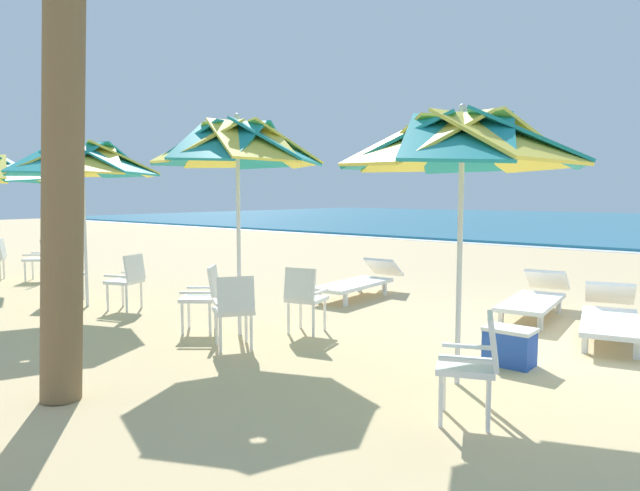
{
  "coord_description": "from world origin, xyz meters",
  "views": [
    {
      "loc": [
        1.72,
        -7.02,
        1.8
      ],
      "look_at": [
        -3.77,
        -0.32,
        1.0
      ],
      "focal_mm": 31.8,
      "sensor_mm": 36.0,
      "label": 1
    }
  ],
  "objects_px": {
    "plastic_chair_1": "(204,294)",
    "sun_lounger_1": "(610,316)",
    "palm_tree_0": "(62,37)",
    "plastic_chair_0": "(475,360)",
    "sun_lounger_2": "(535,298)",
    "plastic_chair_3": "(304,295)",
    "beach_umbrella_0": "(462,144)",
    "beach_umbrella_2": "(82,160)",
    "sun_lounger_3": "(360,281)",
    "cooler_box": "(509,346)",
    "beach_umbrella_1": "(237,146)",
    "plastic_chair_4": "(128,278)",
    "plastic_chair_2": "(234,307)",
    "plastic_chair_5": "(64,272)",
    "plastic_chair_6": "(40,256)"
  },
  "relations": [
    {
      "from": "plastic_chair_3",
      "to": "plastic_chair_4",
      "type": "xyz_separation_m",
      "value": [
        -3.1,
        -0.59,
        0.0
      ]
    },
    {
      "from": "plastic_chair_1",
      "to": "plastic_chair_5",
      "type": "height_order",
      "value": "same"
    },
    {
      "from": "plastic_chair_5",
      "to": "sun_lounger_3",
      "type": "height_order",
      "value": "plastic_chair_5"
    },
    {
      "from": "beach_umbrella_0",
      "to": "plastic_chair_3",
      "type": "bearing_deg",
      "value": 167.17
    },
    {
      "from": "beach_umbrella_0",
      "to": "beach_umbrella_2",
      "type": "bearing_deg",
      "value": -177.12
    },
    {
      "from": "palm_tree_0",
      "to": "cooler_box",
      "type": "xyz_separation_m",
      "value": [
        2.68,
        3.32,
        -2.92
      ]
    },
    {
      "from": "beach_umbrella_2",
      "to": "plastic_chair_0",
      "type": "bearing_deg",
      "value": -3.7
    },
    {
      "from": "plastic_chair_1",
      "to": "sun_lounger_3",
      "type": "bearing_deg",
      "value": 87.82
    },
    {
      "from": "plastic_chair_5",
      "to": "beach_umbrella_1",
      "type": "bearing_deg",
      "value": 4.87
    },
    {
      "from": "beach_umbrella_2",
      "to": "plastic_chair_5",
      "type": "relative_size",
      "value": 3.1
    },
    {
      "from": "sun_lounger_3",
      "to": "cooler_box",
      "type": "height_order",
      "value": "sun_lounger_3"
    },
    {
      "from": "palm_tree_0",
      "to": "plastic_chair_3",
      "type": "bearing_deg",
      "value": 87.21
    },
    {
      "from": "plastic_chair_2",
      "to": "sun_lounger_1",
      "type": "height_order",
      "value": "plastic_chair_2"
    },
    {
      "from": "beach_umbrella_1",
      "to": "sun_lounger_3",
      "type": "relative_size",
      "value": 1.28
    },
    {
      "from": "beach_umbrella_2",
      "to": "plastic_chair_4",
      "type": "bearing_deg",
      "value": 19.08
    },
    {
      "from": "cooler_box",
      "to": "plastic_chair_2",
      "type": "bearing_deg",
      "value": -152.2
    },
    {
      "from": "plastic_chair_1",
      "to": "plastic_chair_4",
      "type": "bearing_deg",
      "value": 175.62
    },
    {
      "from": "plastic_chair_1",
      "to": "sun_lounger_1",
      "type": "relative_size",
      "value": 0.39
    },
    {
      "from": "plastic_chair_3",
      "to": "sun_lounger_2",
      "type": "height_order",
      "value": "plastic_chair_3"
    },
    {
      "from": "plastic_chair_0",
      "to": "beach_umbrella_1",
      "type": "height_order",
      "value": "beach_umbrella_1"
    },
    {
      "from": "beach_umbrella_1",
      "to": "sun_lounger_1",
      "type": "xyz_separation_m",
      "value": [
        3.69,
        2.78,
        -2.1
      ]
    },
    {
      "from": "cooler_box",
      "to": "beach_umbrella_2",
      "type": "bearing_deg",
      "value": -169.31
    },
    {
      "from": "beach_umbrella_0",
      "to": "cooler_box",
      "type": "distance_m",
      "value": 2.24
    },
    {
      "from": "plastic_chair_1",
      "to": "plastic_chair_3",
      "type": "distance_m",
      "value": 1.31
    },
    {
      "from": "beach_umbrella_0",
      "to": "cooler_box",
      "type": "height_order",
      "value": "beach_umbrella_0"
    },
    {
      "from": "plastic_chair_0",
      "to": "sun_lounger_2",
      "type": "height_order",
      "value": "plastic_chair_0"
    },
    {
      "from": "beach_umbrella_0",
      "to": "plastic_chair_2",
      "type": "height_order",
      "value": "beach_umbrella_0"
    },
    {
      "from": "beach_umbrella_1",
      "to": "palm_tree_0",
      "type": "height_order",
      "value": "palm_tree_0"
    },
    {
      "from": "beach_umbrella_1",
      "to": "sun_lounger_2",
      "type": "height_order",
      "value": "beach_umbrella_1"
    },
    {
      "from": "beach_umbrella_2",
      "to": "plastic_chair_4",
      "type": "xyz_separation_m",
      "value": [
        0.76,
        0.26,
        -1.81
      ]
    },
    {
      "from": "plastic_chair_4",
      "to": "sun_lounger_2",
      "type": "distance_m",
      "value": 6.13
    },
    {
      "from": "beach_umbrella_1",
      "to": "sun_lounger_2",
      "type": "distance_m",
      "value": 4.78
    },
    {
      "from": "sun_lounger_1",
      "to": "sun_lounger_3",
      "type": "height_order",
      "value": "same"
    },
    {
      "from": "plastic_chair_5",
      "to": "palm_tree_0",
      "type": "bearing_deg",
      "value": -25.42
    },
    {
      "from": "plastic_chair_2",
      "to": "plastic_chair_5",
      "type": "relative_size",
      "value": 1.0
    },
    {
      "from": "plastic_chair_0",
      "to": "plastic_chair_5",
      "type": "bearing_deg",
      "value": 176.99
    },
    {
      "from": "plastic_chair_1",
      "to": "beach_umbrella_2",
      "type": "relative_size",
      "value": 0.32
    },
    {
      "from": "plastic_chair_3",
      "to": "palm_tree_0",
      "type": "distance_m",
      "value": 3.96
    },
    {
      "from": "sun_lounger_1",
      "to": "plastic_chair_0",
      "type": "bearing_deg",
      "value": -93.45
    },
    {
      "from": "plastic_chair_3",
      "to": "cooler_box",
      "type": "height_order",
      "value": "plastic_chair_3"
    },
    {
      "from": "palm_tree_0",
      "to": "beach_umbrella_1",
      "type": "bearing_deg",
      "value": 100.67
    },
    {
      "from": "plastic_chair_0",
      "to": "plastic_chair_4",
      "type": "xyz_separation_m",
      "value": [
        -5.98,
        0.7,
        0.0
      ]
    },
    {
      "from": "cooler_box",
      "to": "plastic_chair_5",
      "type": "bearing_deg",
      "value": -169.88
    },
    {
      "from": "plastic_chair_2",
      "to": "sun_lounger_3",
      "type": "relative_size",
      "value": 0.4
    },
    {
      "from": "sun_lounger_1",
      "to": "palm_tree_0",
      "type": "relative_size",
      "value": 0.42
    },
    {
      "from": "plastic_chair_0",
      "to": "beach_umbrella_2",
      "type": "relative_size",
      "value": 0.32
    },
    {
      "from": "beach_umbrella_1",
      "to": "plastic_chair_4",
      "type": "distance_m",
      "value": 3.13
    },
    {
      "from": "sun_lounger_2",
      "to": "plastic_chair_2",
      "type": "bearing_deg",
      "value": -117.85
    },
    {
      "from": "plastic_chair_1",
      "to": "plastic_chair_6",
      "type": "distance_m",
      "value": 6.16
    },
    {
      "from": "plastic_chair_1",
      "to": "palm_tree_0",
      "type": "relative_size",
      "value": 0.16
    }
  ]
}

